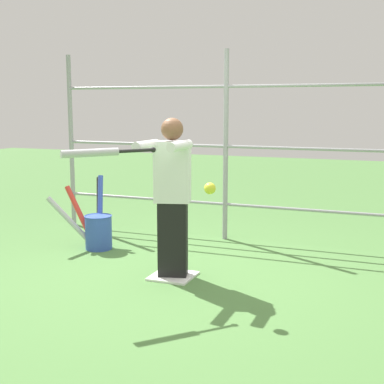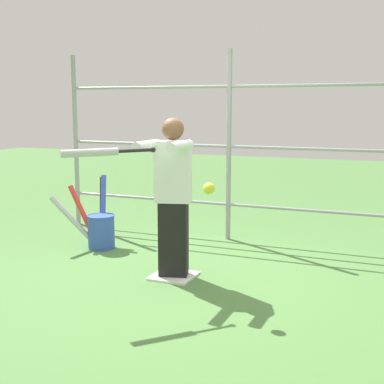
# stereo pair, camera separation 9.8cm
# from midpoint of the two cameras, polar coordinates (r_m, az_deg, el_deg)

# --- Properties ---
(ground_plane) EXTENTS (24.00, 24.00, 0.00)m
(ground_plane) POSITION_cam_midpoint_polar(r_m,az_deg,el_deg) (5.22, -1.42, -9.03)
(ground_plane) COLOR #4C7A3D
(home_plate) EXTENTS (0.40, 0.40, 0.02)m
(home_plate) POSITION_cam_midpoint_polar(r_m,az_deg,el_deg) (5.21, -1.42, -8.93)
(home_plate) COLOR white
(home_plate) RESTS_ON ground
(fence_backstop) EXTENTS (4.45, 0.06, 2.29)m
(fence_backstop) POSITION_cam_midpoint_polar(r_m,az_deg,el_deg) (6.46, 4.39, 4.88)
(fence_backstop) COLOR #939399
(fence_backstop) RESTS_ON ground
(batter) EXTENTS (0.38, 0.59, 1.52)m
(batter) POSITION_cam_midpoint_polar(r_m,az_deg,el_deg) (5.01, -1.53, -0.11)
(batter) COLOR black
(batter) RESTS_ON ground
(baseball_bat_swinging) EXTENTS (0.58, 0.63, 0.07)m
(baseball_bat_swinging) POSITION_cam_midpoint_polar(r_m,az_deg,el_deg) (4.45, -9.36, 4.20)
(baseball_bat_swinging) COLOR black
(softball_in_flight) EXTENTS (0.10, 0.10, 0.10)m
(softball_in_flight) POSITION_cam_midpoint_polar(r_m,az_deg,el_deg) (4.32, 2.47, 0.38)
(softball_in_flight) COLOR yellow
(bat_bucket) EXTENTS (0.69, 0.67, 0.82)m
(bat_bucket) POSITION_cam_midpoint_polar(r_m,az_deg,el_deg) (6.26, -9.45, -3.74)
(bat_bucket) COLOR #3351B2
(bat_bucket) RESTS_ON ground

